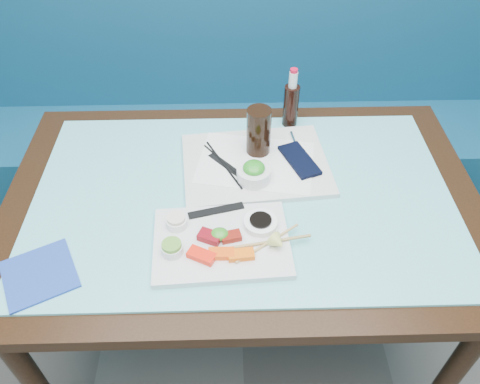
{
  "coord_description": "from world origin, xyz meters",
  "views": [
    {
      "loc": [
        -0.03,
        0.49,
        1.73
      ],
      "look_at": [
        -0.01,
        1.42,
        0.8
      ],
      "focal_mm": 35.0,
      "sensor_mm": 36.0,
      "label": 1
    }
  ],
  "objects_px": {
    "cola_glass": "(259,131)",
    "blue_napkin": "(39,274)",
    "serving_tray": "(256,164)",
    "seaweed_bowl": "(254,174)",
    "cola_bottle_body": "(291,106)",
    "booth_bench": "(237,127)",
    "sashimi_plate": "(222,242)",
    "dining_table": "(243,216)"
  },
  "relations": [
    {
      "from": "seaweed_bowl",
      "to": "blue_napkin",
      "type": "height_order",
      "value": "seaweed_bowl"
    },
    {
      "from": "seaweed_bowl",
      "to": "blue_napkin",
      "type": "bearing_deg",
      "value": -149.89
    },
    {
      "from": "dining_table",
      "to": "blue_napkin",
      "type": "height_order",
      "value": "blue_napkin"
    },
    {
      "from": "serving_tray",
      "to": "seaweed_bowl",
      "type": "height_order",
      "value": "seaweed_bowl"
    },
    {
      "from": "dining_table",
      "to": "sashimi_plate",
      "type": "xyz_separation_m",
      "value": [
        -0.06,
        -0.18,
        0.1
      ]
    },
    {
      "from": "sashimi_plate",
      "to": "blue_napkin",
      "type": "height_order",
      "value": "sashimi_plate"
    },
    {
      "from": "blue_napkin",
      "to": "dining_table",
      "type": "bearing_deg",
      "value": 27.57
    },
    {
      "from": "serving_tray",
      "to": "blue_napkin",
      "type": "height_order",
      "value": "serving_tray"
    },
    {
      "from": "dining_table",
      "to": "seaweed_bowl",
      "type": "bearing_deg",
      "value": 55.6
    },
    {
      "from": "booth_bench",
      "to": "seaweed_bowl",
      "type": "relative_size",
      "value": 29.51
    },
    {
      "from": "cola_bottle_body",
      "to": "seaweed_bowl",
      "type": "bearing_deg",
      "value": -115.01
    },
    {
      "from": "booth_bench",
      "to": "blue_napkin",
      "type": "height_order",
      "value": "booth_bench"
    },
    {
      "from": "sashimi_plate",
      "to": "seaweed_bowl",
      "type": "height_order",
      "value": "seaweed_bowl"
    },
    {
      "from": "sashimi_plate",
      "to": "serving_tray",
      "type": "bearing_deg",
      "value": 68.03
    },
    {
      "from": "booth_bench",
      "to": "cola_glass",
      "type": "xyz_separation_m",
      "value": [
        0.05,
        -0.66,
        0.48
      ]
    },
    {
      "from": "sashimi_plate",
      "to": "cola_bottle_body",
      "type": "height_order",
      "value": "cola_bottle_body"
    },
    {
      "from": "serving_tray",
      "to": "seaweed_bowl",
      "type": "relative_size",
      "value": 4.36
    },
    {
      "from": "cola_bottle_body",
      "to": "dining_table",
      "type": "bearing_deg",
      "value": -116.47
    },
    {
      "from": "cola_glass",
      "to": "blue_napkin",
      "type": "relative_size",
      "value": 0.92
    },
    {
      "from": "booth_bench",
      "to": "dining_table",
      "type": "relative_size",
      "value": 2.14
    },
    {
      "from": "sashimi_plate",
      "to": "cola_glass",
      "type": "xyz_separation_m",
      "value": [
        0.12,
        0.36,
        0.09
      ]
    },
    {
      "from": "seaweed_bowl",
      "to": "cola_bottle_body",
      "type": "relative_size",
      "value": 0.7
    },
    {
      "from": "cola_glass",
      "to": "sashimi_plate",
      "type": "bearing_deg",
      "value": -107.56
    },
    {
      "from": "sashimi_plate",
      "to": "dining_table",
      "type": "bearing_deg",
      "value": 68.46
    },
    {
      "from": "booth_bench",
      "to": "serving_tray",
      "type": "bearing_deg",
      "value": -86.48
    },
    {
      "from": "booth_bench",
      "to": "cola_glass",
      "type": "relative_size",
      "value": 19.31
    },
    {
      "from": "seaweed_bowl",
      "to": "blue_napkin",
      "type": "relative_size",
      "value": 0.6
    },
    {
      "from": "cola_glass",
      "to": "booth_bench",
      "type": "bearing_deg",
      "value": 94.67
    },
    {
      "from": "cola_glass",
      "to": "blue_napkin",
      "type": "bearing_deg",
      "value": -141.77
    },
    {
      "from": "booth_bench",
      "to": "cola_glass",
      "type": "distance_m",
      "value": 0.82
    },
    {
      "from": "serving_tray",
      "to": "cola_bottle_body",
      "type": "xyz_separation_m",
      "value": [
        0.13,
        0.22,
        0.06
      ]
    },
    {
      "from": "blue_napkin",
      "to": "cola_bottle_body",
      "type": "bearing_deg",
      "value": 41.76
    },
    {
      "from": "dining_table",
      "to": "cola_bottle_body",
      "type": "height_order",
      "value": "cola_bottle_body"
    },
    {
      "from": "booth_bench",
      "to": "sashimi_plate",
      "type": "distance_m",
      "value": 1.1
    },
    {
      "from": "cola_glass",
      "to": "blue_napkin",
      "type": "distance_m",
      "value": 0.73
    },
    {
      "from": "serving_tray",
      "to": "cola_glass",
      "type": "height_order",
      "value": "cola_glass"
    },
    {
      "from": "cola_glass",
      "to": "blue_napkin",
      "type": "xyz_separation_m",
      "value": [
        -0.57,
        -0.45,
        -0.09
      ]
    },
    {
      "from": "booth_bench",
      "to": "sashimi_plate",
      "type": "xyz_separation_m",
      "value": [
        -0.06,
        -1.02,
        0.39
      ]
    },
    {
      "from": "serving_tray",
      "to": "seaweed_bowl",
      "type": "bearing_deg",
      "value": -103.07
    },
    {
      "from": "dining_table",
      "to": "blue_napkin",
      "type": "relative_size",
      "value": 8.33
    },
    {
      "from": "sashimi_plate",
      "to": "blue_napkin",
      "type": "xyz_separation_m",
      "value": [
        -0.45,
        -0.08,
        -0.01
      ]
    },
    {
      "from": "cola_glass",
      "to": "cola_bottle_body",
      "type": "distance_m",
      "value": 0.2
    }
  ]
}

